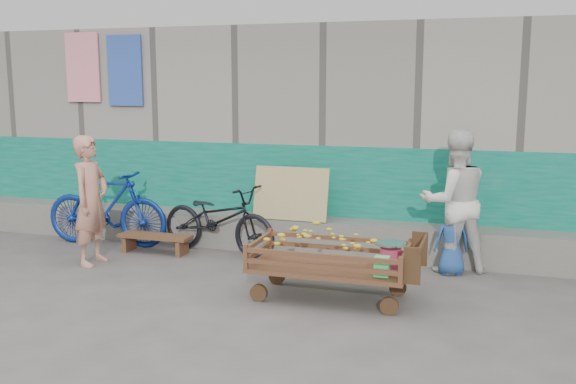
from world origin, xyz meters
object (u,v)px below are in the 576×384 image
(vendor_man, at_px, (91,200))
(bicycle_dark, at_px, (218,219))
(child, at_px, (452,240))
(bench, at_px, (155,240))
(woman, at_px, (454,201))
(banana_cart, at_px, (327,251))
(bicycle_blue, at_px, (106,207))

(vendor_man, xyz_separation_m, bicycle_dark, (1.29, 0.92, -0.34))
(child, bearing_deg, vendor_man, -4.97)
(bench, height_order, bicycle_dark, bicycle_dark)
(bench, relative_size, woman, 0.58)
(bench, bearing_deg, bicycle_dark, 16.11)
(banana_cart, height_order, child, child)
(bicycle_dark, xyz_separation_m, bicycle_blue, (-1.64, -0.07, 0.08))
(vendor_man, relative_size, woman, 0.94)
(woman, bearing_deg, child, 66.73)
(vendor_man, relative_size, bicycle_dark, 0.91)
(child, distance_m, bicycle_dark, 2.99)
(woman, bearing_deg, vendor_man, -9.97)
(woman, relative_size, bicycle_blue, 0.94)
(bicycle_dark, bearing_deg, child, -77.43)
(banana_cart, distance_m, woman, 1.88)
(bicycle_dark, distance_m, bicycle_blue, 1.64)
(bench, xyz_separation_m, vendor_man, (-0.48, -0.69, 0.62))
(banana_cart, xyz_separation_m, bench, (-2.61, 1.09, -0.33))
(banana_cart, relative_size, vendor_man, 1.11)
(vendor_man, xyz_separation_m, bicycle_blue, (-0.35, 0.85, -0.26))
(vendor_man, bearing_deg, bicycle_blue, 21.82)
(banana_cart, distance_m, bicycle_dark, 2.23)
(vendor_man, relative_size, child, 1.95)
(banana_cart, height_order, bicycle_blue, bicycle_blue)
(vendor_man, distance_m, woman, 4.40)
(woman, height_order, bicycle_blue, woman)
(bench, relative_size, vendor_man, 0.61)
(vendor_man, height_order, bicycle_blue, vendor_man)
(banana_cart, relative_size, bicycle_dark, 1.01)
(bicycle_blue, bearing_deg, bicycle_dark, -89.98)
(banana_cart, distance_m, bicycle_blue, 3.66)
(bicycle_dark, relative_size, bicycle_blue, 0.98)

